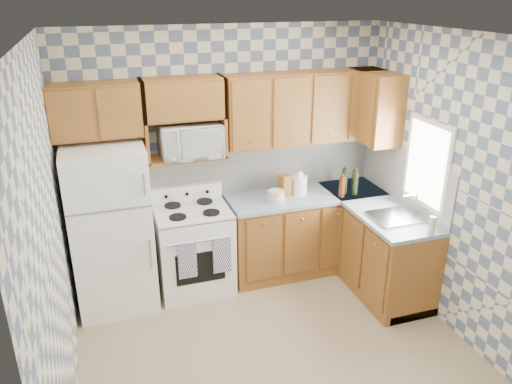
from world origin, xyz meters
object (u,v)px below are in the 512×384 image
at_px(microwave, 190,141).
at_px(electric_kettle, 299,185).
at_px(stove_body, 194,250).
at_px(refrigerator, 111,228).

bearing_deg(microwave, electric_kettle, -6.64).
relative_size(stove_body, microwave, 1.51).
bearing_deg(stove_body, refrigerator, -178.22).
bearing_deg(refrigerator, microwave, 9.32).
height_order(microwave, electric_kettle, microwave).
relative_size(microwave, electric_kettle, 2.88).
xyz_separation_m(stove_body, electric_kettle, (1.21, 0.04, 0.57)).
bearing_deg(stove_body, electric_kettle, 1.83).
bearing_deg(electric_kettle, stove_body, -178.17).
relative_size(refrigerator, microwave, 2.82).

